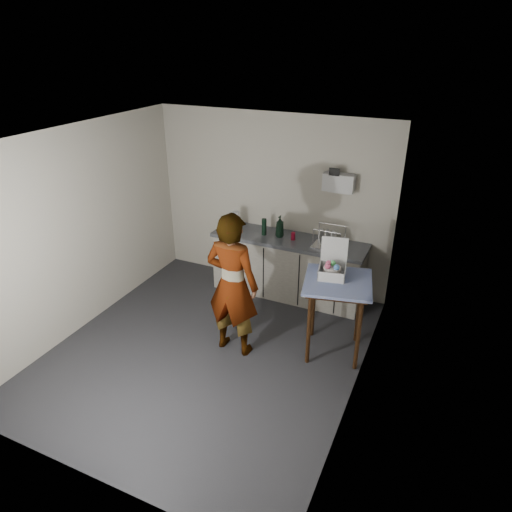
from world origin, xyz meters
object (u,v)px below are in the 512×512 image
at_px(soda_can, 293,236).
at_px(side_table, 337,290).
at_px(bakery_box, 332,268).
at_px(kitchen_counter, 288,268).
at_px(paper_towel, 235,222).
at_px(soap_bottle, 280,226).
at_px(standing_man, 232,285).
at_px(dish_rack, 328,242).
at_px(dark_bottle, 264,227).

bearing_deg(soda_can, side_table, -48.26).
height_order(soda_can, bakery_box, bakery_box).
bearing_deg(kitchen_counter, paper_towel, -173.65).
relative_size(paper_towel, bakery_box, 0.71).
bearing_deg(paper_towel, soap_bottle, 8.27).
height_order(standing_man, dish_rack, standing_man).
bearing_deg(soda_can, kitchen_counter, 164.03).
distance_m(side_table, soda_can, 1.41).
relative_size(side_table, bakery_box, 2.28).
bearing_deg(soap_bottle, bakery_box, -43.23).
relative_size(side_table, dish_rack, 2.38).
bearing_deg(paper_towel, side_table, -28.28).
bearing_deg(soap_bottle, side_table, -43.01).
xyz_separation_m(standing_man, bakery_box, (1.03, 0.54, 0.19)).
distance_m(standing_man, paper_towel, 1.59).
height_order(kitchen_counter, soda_can, soda_can).
height_order(side_table, dark_bottle, dark_bottle).
xyz_separation_m(kitchen_counter, soap_bottle, (-0.15, 0.01, 0.64)).
relative_size(kitchen_counter, dish_rack, 5.40).
distance_m(soap_bottle, paper_towel, 0.67).
xyz_separation_m(kitchen_counter, soda_can, (0.07, -0.02, 0.54)).
height_order(kitchen_counter, side_table, side_table).
distance_m(side_table, paper_towel, 2.07).
height_order(dark_bottle, dish_rack, dish_rack).
bearing_deg(soap_bottle, dish_rack, -3.92).
xyz_separation_m(kitchen_counter, dark_bottle, (-0.38, -0.02, 0.61)).
height_order(side_table, soda_can, soda_can).
bearing_deg(dark_bottle, soap_bottle, 6.75).
bearing_deg(standing_man, soda_can, -96.50).
relative_size(soap_bottle, dark_bottle, 1.29).
height_order(kitchen_counter, soap_bottle, soap_bottle).
xyz_separation_m(side_table, soda_can, (-0.93, 1.05, 0.10)).
xyz_separation_m(dish_rack, bakery_box, (0.31, -0.93, 0.11)).
height_order(kitchen_counter, standing_man, standing_man).
xyz_separation_m(side_table, dish_rack, (-0.42, 1.02, 0.11)).
distance_m(kitchen_counter, soap_bottle, 0.66).
bearing_deg(side_table, dish_rack, 99.74).
height_order(side_table, bakery_box, bakery_box).
bearing_deg(bakery_box, paper_towel, 141.56).
bearing_deg(bakery_box, dark_bottle, 132.19).
relative_size(kitchen_counter, soap_bottle, 7.09).
bearing_deg(side_table, dark_bottle, 130.47).
distance_m(side_table, dark_bottle, 1.74).
xyz_separation_m(dark_bottle, dish_rack, (0.97, -0.02, -0.06)).
distance_m(dish_rack, bakery_box, 0.99).
xyz_separation_m(soda_can, paper_towel, (-0.88, -0.07, 0.09)).
relative_size(side_table, soda_can, 8.83).
distance_m(dark_bottle, bakery_box, 1.60).
bearing_deg(kitchen_counter, bakery_box, -47.42).
bearing_deg(paper_towel, dark_bottle, 9.08).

